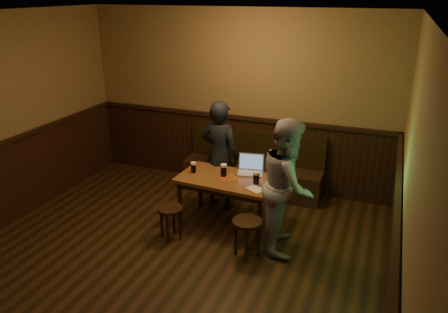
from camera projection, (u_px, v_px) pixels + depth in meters
room at (147, 178)px, 4.55m from camera, size 5.04×6.04×2.84m
bench at (253, 172)px, 6.94m from camera, size 2.20×0.50×0.95m
pub_table at (227, 184)px, 5.84m from camera, size 1.33×0.81×0.70m
stool_left at (170, 214)px, 5.57m from camera, size 0.38×0.38×0.44m
stool_right at (247, 228)px, 5.19m from camera, size 0.44×0.44×0.48m
pint_left at (193, 168)px, 5.93m from camera, size 0.10×0.10×0.16m
pint_mid at (224, 170)px, 5.82m from camera, size 0.11×0.11×0.17m
pint_right at (256, 178)px, 5.59m from camera, size 0.11×0.11×0.17m
laptop at (250, 168)px, 5.95m from camera, size 0.39×0.34×0.25m
menu at (256, 189)px, 5.47m from camera, size 0.27×0.24×0.00m
person_suit at (220, 155)px, 6.27m from camera, size 0.63×0.46×1.61m
person_grey at (288, 185)px, 5.24m from camera, size 0.78×0.92×1.66m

